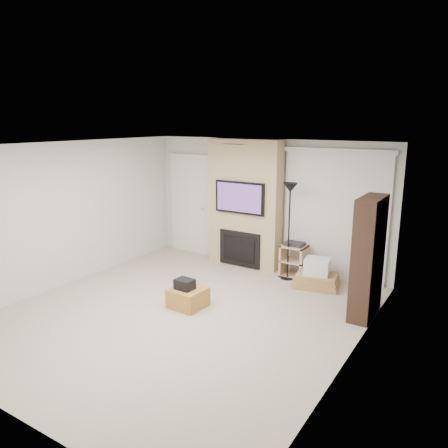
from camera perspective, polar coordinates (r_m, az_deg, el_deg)
The scene contains 15 objects.
floor at distance 6.76m, azimuth -5.53°, elevation -11.57°, with size 5.00×5.50×0.00m, color #B3A390.
ceiling at distance 6.13m, azimuth -6.07°, elevation 10.10°, with size 5.00×5.50×0.00m, color white.
wall_back at distance 8.61m, azimuth 5.50°, elevation 2.68°, with size 5.00×2.50×0.00m, color silver.
wall_left at distance 8.08m, azimuth -19.95°, elevation 1.21°, with size 5.50×2.50×0.00m, color silver.
wall_right at distance 5.24m, azimuth 16.46°, elevation -4.92°, with size 5.50×2.50×0.00m, color silver.
hvac_vent at distance 6.57m, azimuth 1.12°, elevation 10.37°, with size 0.35×0.18×0.01m, color silver.
ottoman at distance 6.92m, azimuth -4.72°, elevation -9.55°, with size 0.50×0.50×0.30m, color #AA7531.
black_bag at distance 6.83m, azimuth -5.17°, elevation -7.82°, with size 0.28×0.22×0.16m, color black.
fireplace_wall at distance 8.59m, azimuth 2.78°, elevation 2.61°, with size 1.50×0.47×2.50m.
entry_door at distance 9.54m, azimuth -4.32°, elevation 2.57°, with size 1.02×0.11×2.14m.
vertical_blinds at distance 8.04m, azimuth 14.28°, elevation 1.72°, with size 1.98×0.10×2.37m.
floor_lamp at distance 7.84m, azimuth 8.59°, elevation 2.61°, with size 0.26×0.26×1.77m.
av_stand at distance 8.22m, azimuth 9.12°, elevation -4.47°, with size 0.45×0.38×0.66m.
box_stack at distance 7.84m, azimuth 12.01°, elevation -6.66°, with size 0.85×0.70×0.51m.
bookshelf at distance 6.69m, azimuth 18.30°, elevation -4.21°, with size 0.30×0.80×1.80m.
Camera 1 is at (3.78, -4.82, 2.85)m, focal length 35.00 mm.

